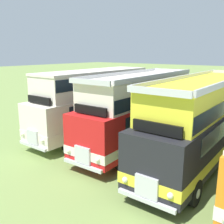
% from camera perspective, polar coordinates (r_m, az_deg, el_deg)
% --- Properties ---
extents(bus_first_in_row, '(2.65, 10.27, 4.49)m').
position_cam_1_polar(bus_first_in_row, '(17.99, -3.90, 2.79)').
color(bus_first_in_row, silver).
rests_on(bus_first_in_row, ground).
extents(bus_second_in_row, '(2.82, 10.13, 4.52)m').
position_cam_1_polar(bus_second_in_row, '(15.58, 6.15, 0.70)').
color(bus_second_in_row, red).
rests_on(bus_second_in_row, ground).
extents(bus_third_in_row, '(2.73, 11.67, 4.52)m').
position_cam_1_polar(bus_third_in_row, '(14.11, 19.73, -1.31)').
color(bus_third_in_row, black).
rests_on(bus_third_in_row, ground).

